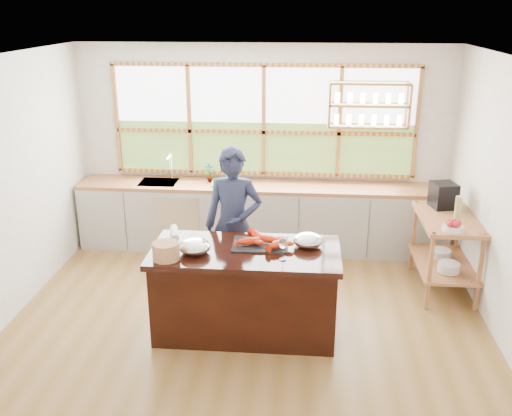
# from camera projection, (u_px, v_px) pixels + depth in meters

# --- Properties ---
(ground_plane) EXTENTS (5.00, 5.00, 0.00)m
(ground_plane) POSITION_uv_depth(u_px,v_px,m) (248.00, 320.00, 6.05)
(ground_plane) COLOR olive
(room_shell) EXTENTS (5.02, 4.52, 2.71)m
(room_shell) POSITION_uv_depth(u_px,v_px,m) (254.00, 147.00, 5.94)
(room_shell) COLOR silver
(room_shell) RESTS_ON ground_plane
(back_counter) EXTENTS (4.90, 0.63, 0.90)m
(back_counter) POSITION_uv_depth(u_px,v_px,m) (260.00, 216.00, 7.72)
(back_counter) COLOR #B0ACA6
(back_counter) RESTS_ON ground_plane
(right_shelf_unit) EXTENTS (0.62, 1.10, 0.90)m
(right_shelf_unit) POSITION_uv_depth(u_px,v_px,m) (446.00, 242.00, 6.51)
(right_shelf_unit) COLOR #AC673A
(right_shelf_unit) RESTS_ON ground_plane
(island) EXTENTS (1.85, 0.90, 0.90)m
(island) POSITION_uv_depth(u_px,v_px,m) (246.00, 290.00, 5.71)
(island) COLOR black
(island) RESTS_ON ground_plane
(cook) EXTENTS (0.66, 0.45, 1.74)m
(cook) POSITION_uv_depth(u_px,v_px,m) (234.00, 225.00, 6.27)
(cook) COLOR #1D223C
(cook) RESTS_ON ground_plane
(potted_plant) EXTENTS (0.16, 0.13, 0.26)m
(potted_plant) POSITION_uv_depth(u_px,v_px,m) (209.00, 173.00, 7.64)
(potted_plant) COLOR slate
(potted_plant) RESTS_ON back_counter
(cutting_board) EXTENTS (0.43, 0.35, 0.01)m
(cutting_board) POSITION_uv_depth(u_px,v_px,m) (226.00, 183.00, 7.61)
(cutting_board) COLOR green
(cutting_board) RESTS_ON back_counter
(espresso_machine) EXTENTS (0.32, 0.33, 0.30)m
(espresso_machine) POSITION_uv_depth(u_px,v_px,m) (443.00, 195.00, 6.68)
(espresso_machine) COLOR black
(espresso_machine) RESTS_ON right_shelf_unit
(wine_bottle) EXTENTS (0.09, 0.09, 0.30)m
(wine_bottle) POSITION_uv_depth(u_px,v_px,m) (458.00, 209.00, 6.22)
(wine_bottle) COLOR #92A552
(wine_bottle) RESTS_ON right_shelf_unit
(fruit_bowl) EXTENTS (0.22, 0.22, 0.11)m
(fruit_bowl) POSITION_uv_depth(u_px,v_px,m) (453.00, 226.00, 6.03)
(fruit_bowl) COLOR silver
(fruit_bowl) RESTS_ON right_shelf_unit
(slate_board) EXTENTS (0.56, 0.41, 0.02)m
(slate_board) POSITION_uv_depth(u_px,v_px,m) (260.00, 245.00, 5.66)
(slate_board) COLOR black
(slate_board) RESTS_ON island
(lobster_pile) EXTENTS (0.52, 0.44, 0.08)m
(lobster_pile) POSITION_uv_depth(u_px,v_px,m) (263.00, 240.00, 5.64)
(lobster_pile) COLOR red
(lobster_pile) RESTS_ON slate_board
(mixing_bowl_left) EXTENTS (0.31, 0.31, 0.15)m
(mixing_bowl_left) POSITION_uv_depth(u_px,v_px,m) (195.00, 247.00, 5.47)
(mixing_bowl_left) COLOR silver
(mixing_bowl_left) RESTS_ON island
(mixing_bowl_right) EXTENTS (0.30, 0.30, 0.14)m
(mixing_bowl_right) POSITION_uv_depth(u_px,v_px,m) (308.00, 240.00, 5.62)
(mixing_bowl_right) COLOR silver
(mixing_bowl_right) RESTS_ON island
(wine_glass) EXTENTS (0.08, 0.08, 0.22)m
(wine_glass) POSITION_uv_depth(u_px,v_px,m) (283.00, 244.00, 5.29)
(wine_glass) COLOR white
(wine_glass) RESTS_ON island
(wicker_basket) EXTENTS (0.26, 0.26, 0.16)m
(wicker_basket) POSITION_uv_depth(u_px,v_px,m) (166.00, 251.00, 5.33)
(wicker_basket) COLOR #B38052
(wicker_basket) RESTS_ON island
(parchment_roll) EXTENTS (0.16, 0.31, 0.08)m
(parchment_roll) POSITION_uv_depth(u_px,v_px,m) (174.00, 233.00, 5.86)
(parchment_roll) COLOR white
(parchment_roll) RESTS_ON island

